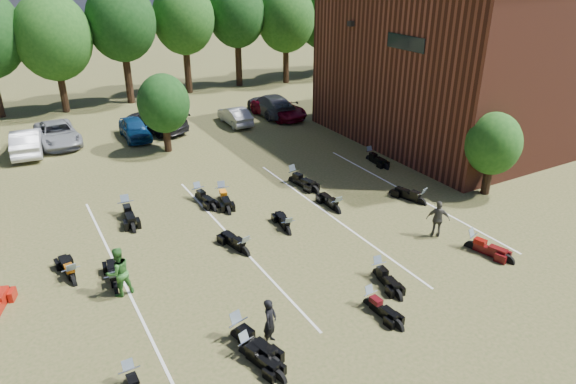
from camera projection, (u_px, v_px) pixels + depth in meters
ground at (329, 254)px, 21.53m from camera, size 160.00×160.00×0.00m
car_1 at (27, 141)px, 32.12m from camera, size 2.23×4.95×1.58m
car_2 at (58, 134)px, 33.75m from camera, size 2.62×5.28×1.44m
car_3 at (156, 120)px, 36.32m from camera, size 4.02×5.95×1.60m
car_4 at (135, 129)px, 34.81m from camera, size 1.78×4.14×1.39m
car_5 at (235, 116)px, 37.77m from camera, size 1.47×3.95×1.29m
car_6 at (279, 108)px, 39.34m from camera, size 2.96×5.35×1.42m
car_7 at (271, 105)px, 40.00m from camera, size 2.44×5.57×1.59m
person_black at (270, 322)px, 16.30m from camera, size 0.71×0.68×1.64m
person_green at (119, 272)px, 18.60m from camera, size 1.07×0.91×1.93m
person_grey at (438, 219)px, 22.57m from camera, size 1.03×0.97×1.71m
motorcycle_0 at (132, 384)px, 15.00m from camera, size 0.70×2.08×1.15m
motorcycle_2 at (246, 355)px, 16.11m from camera, size 1.21×2.15×1.14m
motorcycle_3 at (239, 339)px, 16.78m from camera, size 1.37×2.61×1.39m
motorcycle_4 at (377, 276)px, 20.08m from camera, size 1.00×2.17×1.17m
motorcycle_5 at (369, 306)px, 18.37m from camera, size 0.76×2.03×1.11m
motorcycle_6 at (471, 248)px, 21.97m from camera, size 1.27×2.31×1.23m
motorcycle_8 at (74, 282)px, 19.66m from camera, size 0.92×2.26×1.23m
motorcycle_9 at (116, 290)px, 19.22m from camera, size 0.98×2.31×1.25m
motorcycle_10 at (245, 254)px, 21.56m from camera, size 1.14×2.29×1.22m
motorcycle_11 at (288, 233)px, 23.18m from camera, size 0.96×2.12×1.14m
motorcycle_12 at (337, 212)px, 25.08m from camera, size 0.76×2.15×1.19m
motorcycle_13 at (421, 204)px, 25.86m from camera, size 1.25×2.31×1.23m
motorcycle_16 at (127, 214)px, 24.82m from camera, size 0.97×2.51×1.37m
motorcycle_17 at (222, 199)px, 26.42m from camera, size 1.21×2.42×1.29m
motorcycle_18 at (199, 199)px, 26.43m from camera, size 0.92×2.26×1.23m
motorcycle_19 at (293, 182)px, 28.34m from camera, size 1.19×2.53×1.36m
motorcycle_20 at (369, 160)px, 31.39m from camera, size 0.75×2.16×1.19m
brick_building at (520, 49)px, 36.24m from camera, size 25.40×15.20×10.70m
tree_line at (121, 24)px, 41.29m from camera, size 56.00×6.00×9.79m
young_tree_near_building at (493, 144)px, 25.87m from camera, size 2.80×2.80×4.16m
young_tree_midfield at (164, 104)px, 31.55m from camera, size 3.20×3.20×4.70m
parking_lines at (235, 240)px, 22.54m from camera, size 20.10×14.00×0.01m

